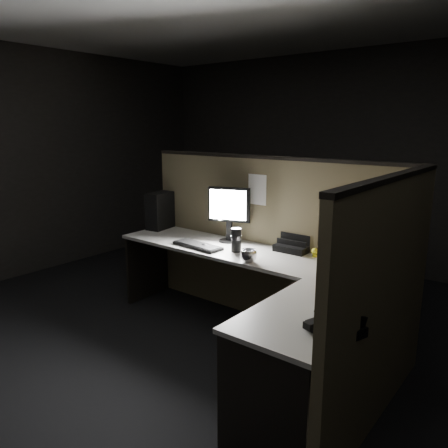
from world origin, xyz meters
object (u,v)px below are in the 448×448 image
Objects in this scene: pc_tower at (162,210)px; monitor at (229,209)px; lava_lamp at (349,249)px; desk_phone at (337,322)px; keyboard at (198,246)px.

pc_tower is 0.90m from monitor.
desk_phone is (0.37, -1.02, -0.10)m from lava_lamp.
desk_phone is at bearing -70.09° from lava_lamp.
lava_lamp is 1.09m from desk_phone.
keyboard is at bearing -169.14° from lava_lamp.
pc_tower is at bearing 177.93° from lava_lamp.
monitor is at bearing -8.39° from pc_tower.
pc_tower is at bearing 161.86° from keyboard.
monitor is 1.04× the size of keyboard.
monitor is at bearing 163.63° from desk_phone.
keyboard is 1.27× the size of lava_lamp.
monitor is 1.93m from desk_phone.
lava_lamp is at bearing 15.08° from keyboard.
monitor reaches higher than pc_tower.
keyboard is (0.79, -0.32, -0.18)m from pc_tower.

